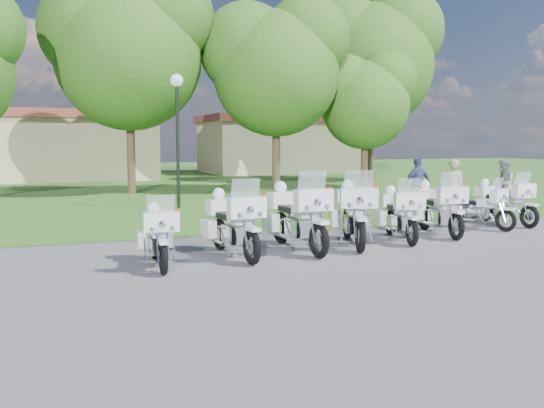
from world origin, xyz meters
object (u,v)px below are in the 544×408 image
object	(u,v)px
motorcycle_0	(158,235)
motorcycle_1	(232,223)
motorcycle_6	(475,206)
bystander_c	(418,184)
motorcycle_2	(296,216)
motorcycle_3	(352,213)
motorcycle_5	(437,207)
lamp_post	(177,108)
bystander_b	(503,185)
motorcycle_4	(399,213)
motorcycle_7	(503,202)
bystander_a	(453,189)

from	to	relation	value
motorcycle_0	motorcycle_1	world-z (taller)	motorcycle_1
motorcycle_6	bystander_c	distance (m)	4.13
motorcycle_2	motorcycle_6	xyz separation A→B (m)	(5.79, 1.22, -0.15)
motorcycle_3	motorcycle_5	world-z (taller)	motorcycle_3
lamp_post	bystander_b	distance (m)	11.38
motorcycle_0	motorcycle_6	xyz separation A→B (m)	(8.91, 1.84, -0.00)
motorcycle_4	motorcycle_5	size ratio (longest dim) A/B	0.93
motorcycle_7	lamp_post	xyz separation A→B (m)	(-7.75, 7.25, 2.81)
motorcycle_5	bystander_a	size ratio (longest dim) A/B	1.32
motorcycle_4	bystander_a	distance (m)	4.44
motorcycle_3	bystander_c	xyz separation A→B (m)	(5.24, 5.11, 0.16)
motorcycle_4	motorcycle_1	bearing A→B (deg)	21.43
motorcycle_4	lamp_post	xyz separation A→B (m)	(-3.52, 8.53, 2.81)
motorcycle_1	motorcycle_3	distance (m)	2.99
motorcycle_5	bystander_c	world-z (taller)	bystander_c
motorcycle_6	bystander_b	distance (m)	4.64
motorcycle_4	lamp_post	distance (m)	9.65
motorcycle_2	bystander_a	xyz separation A→B (m)	(6.38, 2.97, 0.17)
motorcycle_1	bystander_a	xyz separation A→B (m)	(7.89, 3.17, 0.22)
motorcycle_0	bystander_b	size ratio (longest dim) A/B	1.21
bystander_a	motorcycle_3	bearing A→B (deg)	52.74
motorcycle_2	motorcycle_5	distance (m)	4.27
bystander_c	motorcycle_3	bearing A→B (deg)	39.47
motorcycle_0	motorcycle_7	size ratio (longest dim) A/B	0.92
lamp_post	motorcycle_3	bearing A→B (deg)	-76.15
motorcycle_7	lamp_post	size ratio (longest dim) A/B	0.49
motorcycle_0	bystander_b	world-z (taller)	bystander_b
bystander_a	bystander_c	xyz separation A→B (m)	(0.32, 2.27, -0.01)
motorcycle_1	motorcycle_4	world-z (taller)	motorcycle_1
motorcycle_0	motorcycle_1	distance (m)	1.66
motorcycle_5	bystander_c	size ratio (longest dim) A/B	1.34
motorcycle_6	motorcycle_1	bearing A→B (deg)	-10.91
bystander_b	motorcycle_3	bearing A→B (deg)	-26.93
motorcycle_1	motorcycle_7	world-z (taller)	motorcycle_1
motorcycle_2	motorcycle_6	bearing A→B (deg)	-170.65
motorcycle_1	bystander_c	size ratio (longest dim) A/B	1.37
motorcycle_1	motorcycle_4	size ratio (longest dim) A/B	1.10
bystander_c	motorcycle_5	bearing A→B (deg)	56.27
motorcycle_3	bystander_a	size ratio (longest dim) A/B	1.38
motorcycle_4	motorcycle_0	bearing A→B (deg)	23.48
motorcycle_3	motorcycle_5	xyz separation A→B (m)	(2.75, 0.60, -0.06)
motorcycle_1	lamp_post	xyz separation A→B (m)	(0.82, 9.06, 2.76)
motorcycle_6	bystander_b	xyz separation A→B (m)	(3.57, 2.96, 0.28)
motorcycle_5	motorcycle_7	size ratio (longest dim) A/B	1.05
motorcycle_3	bystander_c	world-z (taller)	bystander_c
motorcycle_5	motorcycle_7	bearing A→B (deg)	-153.38
motorcycle_0	motorcycle_5	xyz separation A→B (m)	(7.33, 1.34, 0.09)
motorcycle_2	motorcycle_7	xyz separation A→B (m)	(7.06, 1.60, -0.10)
motorcycle_5	bystander_b	size ratio (longest dim) A/B	1.38
motorcycle_2	bystander_a	distance (m)	7.04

